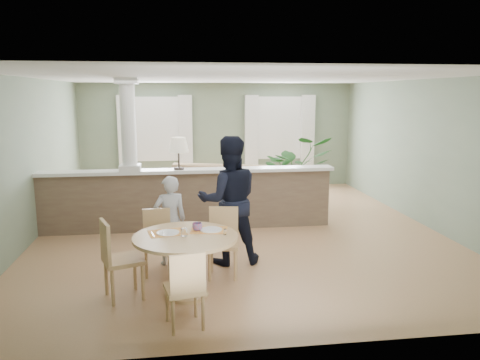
{
  "coord_description": "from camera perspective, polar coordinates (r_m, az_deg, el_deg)",
  "views": [
    {
      "loc": [
        -1.09,
        -8.08,
        2.44
      ],
      "look_at": [
        -0.12,
        -1.0,
        1.11
      ],
      "focal_mm": 35.0,
      "sensor_mm": 36.0,
      "label": 1
    }
  ],
  "objects": [
    {
      "name": "chair_near",
      "position": [
        4.99,
        -6.63,
        -12.75
      ],
      "size": [
        0.46,
        0.46,
        0.86
      ],
      "rotation": [
        0.0,
        0.0,
        3.34
      ],
      "color": "tan",
      "rests_on": "ground"
    },
    {
      "name": "pony_wall",
      "position": [
        8.47,
        -6.94,
        -1.38
      ],
      "size": [
        5.32,
        0.38,
        2.7
      ],
      "color": "#76634C",
      "rests_on": "ground"
    },
    {
      "name": "houseplant",
      "position": [
        9.86,
        6.76,
        0.85
      ],
      "size": [
        1.56,
        1.39,
        1.59
      ],
      "primitive_type": "imported",
      "rotation": [
        0.0,
        0.0,
        0.11
      ],
      "color": "#286026",
      "rests_on": "ground"
    },
    {
      "name": "room_shell",
      "position": [
        8.8,
        -0.87,
        6.42
      ],
      "size": [
        7.02,
        8.02,
        2.71
      ],
      "color": "gray",
      "rests_on": "ground"
    },
    {
      "name": "chair_far_boy",
      "position": [
        6.58,
        -10.05,
        -6.98
      ],
      "size": [
        0.42,
        0.42,
        0.87
      ],
      "rotation": [
        0.0,
        0.0,
        0.06
      ],
      "color": "tan",
      "rests_on": "ground"
    },
    {
      "name": "man_person",
      "position": [
        6.72,
        -1.36,
        -2.5
      ],
      "size": [
        0.93,
        0.74,
        1.86
      ],
      "primitive_type": "imported",
      "rotation": [
        0.0,
        0.0,
        3.18
      ],
      "color": "black",
      "rests_on": "ground"
    },
    {
      "name": "chair_side",
      "position": [
        5.81,
        -14.81,
        -8.95
      ],
      "size": [
        0.56,
        0.56,
        0.98
      ],
      "rotation": [
        0.0,
        0.0,
        1.92
      ],
      "color": "tan",
      "rests_on": "ground"
    },
    {
      "name": "chair_far_man",
      "position": [
        6.38,
        -2.05,
        -7.11
      ],
      "size": [
        0.48,
        0.48,
        0.92
      ],
      "rotation": [
        0.0,
        0.0,
        -0.16
      ],
      "color": "tan",
      "rests_on": "ground"
    },
    {
      "name": "child_person",
      "position": [
        6.79,
        -8.51,
        -4.89
      ],
      "size": [
        0.53,
        0.41,
        1.3
      ],
      "primitive_type": "imported",
      "rotation": [
        0.0,
        0.0,
        3.36
      ],
      "color": "#AAABB0",
      "rests_on": "ground"
    },
    {
      "name": "sofa",
      "position": [
        10.35,
        -2.92,
        -0.71
      ],
      "size": [
        3.13,
        1.97,
        0.85
      ],
      "primitive_type": "imported",
      "rotation": [
        0.0,
        0.0,
        -0.31
      ],
      "color": "olive",
      "rests_on": "ground"
    },
    {
      "name": "ground",
      "position": [
        8.52,
        -0.13,
        -6.14
      ],
      "size": [
        8.0,
        8.0,
        0.0
      ],
      "primitive_type": "plane",
      "color": "tan",
      "rests_on": "ground"
    },
    {
      "name": "dining_table",
      "position": [
        5.73,
        -6.59,
        -8.21
      ],
      "size": [
        1.26,
        1.26,
        0.86
      ],
      "rotation": [
        0.0,
        0.0,
        0.19
      ],
      "color": "tan",
      "rests_on": "ground"
    }
  ]
}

